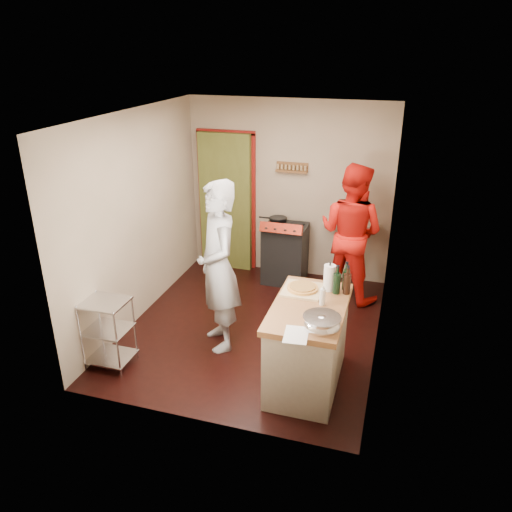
{
  "coord_description": "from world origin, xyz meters",
  "views": [
    {
      "loc": [
        1.59,
        -5.16,
        3.31
      ],
      "look_at": [
        0.03,
        0.0,
        0.98
      ],
      "focal_mm": 35.0,
      "sensor_mm": 36.0,
      "label": 1
    }
  ],
  "objects_px": {
    "person_stripe": "(218,267)",
    "wire_shelving": "(108,330)",
    "stove": "(285,252)",
    "island": "(308,343)",
    "person_red": "(351,233)"
  },
  "relations": [
    {
      "from": "island",
      "to": "person_red",
      "type": "distance_m",
      "value": 2.14
    },
    {
      "from": "wire_shelving",
      "to": "island",
      "type": "distance_m",
      "value": 2.16
    },
    {
      "from": "stove",
      "to": "wire_shelving",
      "type": "xyz_separation_m",
      "value": [
        -1.33,
        -2.62,
        -0.01
      ]
    },
    {
      "from": "stove",
      "to": "person_stripe",
      "type": "xyz_separation_m",
      "value": [
        -0.32,
        -1.88,
        0.54
      ]
    },
    {
      "from": "wire_shelving",
      "to": "person_red",
      "type": "xyz_separation_m",
      "value": [
        2.28,
        2.4,
        0.51
      ]
    },
    {
      "from": "stove",
      "to": "person_stripe",
      "type": "distance_m",
      "value": 1.98
    },
    {
      "from": "stove",
      "to": "person_red",
      "type": "relative_size",
      "value": 0.53
    },
    {
      "from": "wire_shelving",
      "to": "stove",
      "type": "bearing_deg",
      "value": 63.15
    },
    {
      "from": "island",
      "to": "person_stripe",
      "type": "distance_m",
      "value": 1.31
    },
    {
      "from": "wire_shelving",
      "to": "island",
      "type": "height_order",
      "value": "island"
    },
    {
      "from": "person_red",
      "to": "wire_shelving",
      "type": "bearing_deg",
      "value": 67.33
    },
    {
      "from": "wire_shelving",
      "to": "person_stripe",
      "type": "xyz_separation_m",
      "value": [
        1.01,
        0.75,
        0.55
      ]
    },
    {
      "from": "person_stripe",
      "to": "wire_shelving",
      "type": "bearing_deg",
      "value": -89.1
    },
    {
      "from": "stove",
      "to": "wire_shelving",
      "type": "height_order",
      "value": "stove"
    },
    {
      "from": "stove",
      "to": "person_red",
      "type": "bearing_deg",
      "value": -13.22
    }
  ]
}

